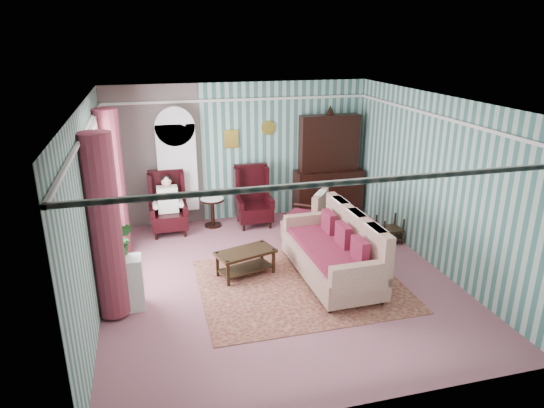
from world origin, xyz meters
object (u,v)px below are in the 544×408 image
object	(u,v)px
coffee_table	(246,263)
floral_armchair	(305,218)
sofa	(331,251)
round_side_table	(213,212)
wingback_right	(254,197)
bookcase	(178,174)
nest_table	(389,229)
seated_woman	(168,205)
plant_stand	(124,284)
wingback_left	(168,204)
dresser_hutch	(329,162)

from	to	relation	value
coffee_table	floral_armchair	bearing A→B (deg)	40.56
sofa	round_side_table	bearing A→B (deg)	27.68
wingback_right	floral_armchair	world-z (taller)	wingback_right
round_side_table	bookcase	bearing A→B (deg)	159.73
nest_table	sofa	bearing A→B (deg)	-146.29
seated_woman	plant_stand	size ratio (longest dim) A/B	1.47
floral_armchair	sofa	bearing A→B (deg)	-147.10
bookcase	plant_stand	distance (m)	3.39
coffee_table	wingback_left	bearing A→B (deg)	117.19
dresser_hutch	coffee_table	bearing A→B (deg)	-134.25
dresser_hutch	seated_woman	size ratio (longest dim) A/B	2.00
floral_armchair	coffee_table	distance (m)	1.90
wingback_right	dresser_hutch	bearing A→B (deg)	8.77
wingback_right	nest_table	distance (m)	2.81
plant_stand	sofa	size ratio (longest dim) A/B	0.36
sofa	nest_table	bearing A→B (deg)	-57.69
wingback_right	coffee_table	xyz separation A→B (m)	(-0.63, -2.18, -0.41)
bookcase	nest_table	bearing A→B (deg)	-26.92
bookcase	wingback_left	size ratio (longest dim) A/B	1.79
bookcase	floral_armchair	world-z (taller)	bookcase
bookcase	floral_armchair	size ratio (longest dim) A/B	2.59
floral_armchair	coffee_table	bearing A→B (deg)	166.92
bookcase	round_side_table	bearing A→B (deg)	-20.27
bookcase	nest_table	distance (m)	4.37
plant_stand	sofa	xyz separation A→B (m)	(3.25, 0.12, 0.09)
dresser_hutch	round_side_table	distance (m)	2.75
round_side_table	sofa	xyz separation A→B (m)	(1.55, -2.78, 0.19)
bookcase	plant_stand	xyz separation A→B (m)	(-1.05, -3.14, -0.72)
bookcase	dresser_hutch	distance (m)	3.25
nest_table	floral_armchair	size ratio (longest dim) A/B	0.62
bookcase	sofa	distance (m)	3.79
seated_woman	floral_armchair	xyz separation A→B (m)	(2.55, -0.95, -0.16)
bookcase	sofa	size ratio (longest dim) A/B	0.99
dresser_hutch	wingback_right	size ratio (longest dim) A/B	1.89
bookcase	coffee_table	world-z (taller)	bookcase
floral_armchair	coffee_table	world-z (taller)	floral_armchair
dresser_hutch	floral_armchair	size ratio (longest dim) A/B	2.72
bookcase	plant_stand	size ratio (longest dim) A/B	2.80
seated_woman	coffee_table	xyz separation A→B (m)	(1.12, -2.18, -0.37)
coffee_table	wingback_right	bearing A→B (deg)	73.79
bookcase	round_side_table	distance (m)	1.07
round_side_table	floral_armchair	bearing A→B (deg)	-33.71
round_side_table	sofa	world-z (taller)	sofa
wingback_left	plant_stand	bearing A→B (deg)	-106.22
dresser_hutch	sofa	world-z (taller)	dresser_hutch
wingback_left	sofa	distance (m)	3.60
floral_armchair	seated_woman	bearing A→B (deg)	105.92
sofa	coffee_table	bearing A→B (deg)	69.62
bookcase	seated_woman	xyz separation A→B (m)	(-0.25, -0.39, -0.53)
bookcase	dresser_hutch	world-z (taller)	dresser_hutch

